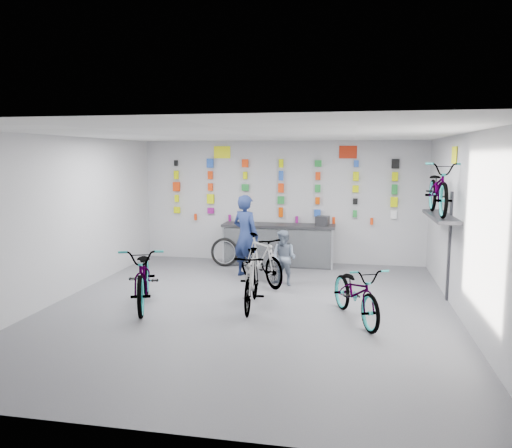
% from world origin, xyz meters
% --- Properties ---
extents(floor, '(8.00, 8.00, 0.00)m').
position_xyz_m(floor, '(0.00, 0.00, 0.00)').
color(floor, '#535358').
rests_on(floor, ground).
extents(ceiling, '(8.00, 8.00, 0.00)m').
position_xyz_m(ceiling, '(0.00, 0.00, 3.00)').
color(ceiling, white).
rests_on(ceiling, wall_back).
extents(wall_back, '(7.00, 0.00, 7.00)m').
position_xyz_m(wall_back, '(0.00, 4.00, 1.50)').
color(wall_back, silver).
rests_on(wall_back, floor).
extents(wall_front, '(7.00, 0.00, 7.00)m').
position_xyz_m(wall_front, '(0.00, -4.00, 1.50)').
color(wall_front, silver).
rests_on(wall_front, floor).
extents(wall_left, '(0.00, 8.00, 8.00)m').
position_xyz_m(wall_left, '(-3.50, 0.00, 1.50)').
color(wall_left, silver).
rests_on(wall_left, floor).
extents(wall_right, '(0.00, 8.00, 8.00)m').
position_xyz_m(wall_right, '(3.50, 0.00, 1.50)').
color(wall_right, silver).
rests_on(wall_right, floor).
extents(counter, '(2.70, 0.66, 1.00)m').
position_xyz_m(counter, '(0.00, 3.54, 0.49)').
color(counter, black).
rests_on(counter, floor).
extents(merch_wall, '(5.58, 0.08, 1.56)m').
position_xyz_m(merch_wall, '(0.01, 3.93, 1.80)').
color(merch_wall, '#D7E800').
rests_on(merch_wall, wall_back).
extents(wall_bracket, '(0.39, 1.90, 2.00)m').
position_xyz_m(wall_bracket, '(3.33, 1.20, 1.46)').
color(wall_bracket, '#333338').
rests_on(wall_bracket, wall_right).
extents(sign_left, '(0.42, 0.02, 0.30)m').
position_xyz_m(sign_left, '(-1.50, 3.98, 2.72)').
color(sign_left, '#FBFF15').
rests_on(sign_left, wall_back).
extents(sign_right, '(0.42, 0.02, 0.30)m').
position_xyz_m(sign_right, '(1.60, 3.98, 2.72)').
color(sign_right, '#B72710').
rests_on(sign_right, wall_back).
extents(sign_side, '(0.02, 0.40, 0.30)m').
position_xyz_m(sign_side, '(3.48, 1.20, 2.65)').
color(sign_side, '#FBFF15').
rests_on(sign_side, wall_right).
extents(bike_left, '(1.40, 2.22, 1.10)m').
position_xyz_m(bike_left, '(-1.85, -0.16, 0.55)').
color(bike_left, gray).
rests_on(bike_left, floor).
extents(bike_center, '(0.60, 1.72, 1.02)m').
position_xyz_m(bike_center, '(0.04, 0.04, 0.51)').
color(bike_center, gray).
rests_on(bike_center, floor).
extents(bike_right, '(1.25, 1.88, 0.94)m').
position_xyz_m(bike_right, '(1.82, -0.28, 0.47)').
color(bike_right, gray).
rests_on(bike_right, floor).
extents(bike_service, '(1.48, 1.62, 1.03)m').
position_xyz_m(bike_service, '(-0.10, 1.72, 0.52)').
color(bike_service, gray).
rests_on(bike_service, floor).
extents(bike_wall, '(0.63, 1.80, 0.95)m').
position_xyz_m(bike_wall, '(3.25, 1.20, 2.05)').
color(bike_wall, gray).
rests_on(bike_wall, wall_bracket).
extents(clerk, '(0.78, 0.69, 1.80)m').
position_xyz_m(clerk, '(-0.54, 2.29, 0.90)').
color(clerk, navy).
rests_on(clerk, floor).
extents(customer, '(0.68, 0.61, 1.14)m').
position_xyz_m(customer, '(0.39, 1.68, 0.57)').
color(customer, slate).
rests_on(customer, floor).
extents(spare_wheel, '(0.69, 0.18, 0.69)m').
position_xyz_m(spare_wheel, '(-1.25, 3.17, 0.34)').
color(spare_wheel, black).
rests_on(spare_wheel, floor).
extents(register, '(0.34, 0.35, 0.22)m').
position_xyz_m(register, '(1.05, 3.55, 1.11)').
color(register, black).
rests_on(register, counter).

